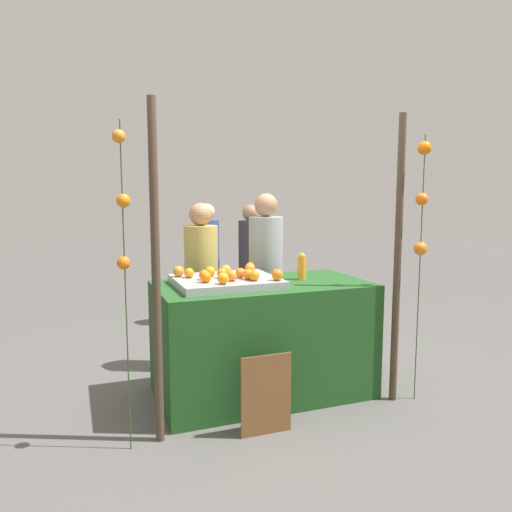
% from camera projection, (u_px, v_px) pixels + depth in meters
% --- Properties ---
extents(ground_plane, '(24.00, 24.00, 0.00)m').
position_uv_depth(ground_plane, '(262.00, 393.00, 4.04)').
color(ground_plane, '#565451').
extents(stall_counter, '(1.68, 0.89, 0.91)m').
position_uv_depth(stall_counter, '(263.00, 339.00, 3.98)').
color(stall_counter, '#1E4C1E').
rests_on(stall_counter, ground_plane).
extents(orange_tray, '(0.78, 0.67, 0.06)m').
position_uv_depth(orange_tray, '(226.00, 282.00, 3.82)').
color(orange_tray, '#9EA0A5').
rests_on(orange_tray, stall_counter).
extents(orange_0, '(0.08, 0.08, 0.08)m').
position_uv_depth(orange_0, '(248.00, 274.00, 3.73)').
color(orange_0, orange).
rests_on(orange_0, orange_tray).
extents(orange_1, '(0.08, 0.08, 0.08)m').
position_uv_depth(orange_1, '(222.00, 273.00, 3.79)').
color(orange_1, orange).
rests_on(orange_1, orange_tray).
extents(orange_2, '(0.09, 0.09, 0.09)m').
position_uv_depth(orange_2, '(277.00, 275.00, 3.69)').
color(orange_2, orange).
rests_on(orange_2, orange_tray).
extents(orange_3, '(0.08, 0.08, 0.08)m').
position_uv_depth(orange_3, '(189.00, 273.00, 3.81)').
color(orange_3, orange).
rests_on(orange_3, orange_tray).
extents(orange_4, '(0.08, 0.08, 0.08)m').
position_uv_depth(orange_4, '(223.00, 278.00, 3.55)').
color(orange_4, orange).
rests_on(orange_4, orange_tray).
extents(orange_5, '(0.08, 0.08, 0.08)m').
position_uv_depth(orange_5, '(206.00, 277.00, 3.61)').
color(orange_5, orange).
rests_on(orange_5, orange_tray).
extents(orange_6, '(0.08, 0.08, 0.08)m').
position_uv_depth(orange_6, '(250.00, 269.00, 4.00)').
color(orange_6, orange).
rests_on(orange_6, orange_tray).
extents(orange_7, '(0.08, 0.08, 0.08)m').
position_uv_depth(orange_7, '(250.00, 267.00, 4.10)').
color(orange_7, orange).
rests_on(orange_7, orange_tray).
extents(orange_8, '(0.08, 0.08, 0.08)m').
position_uv_depth(orange_8, '(240.00, 273.00, 3.80)').
color(orange_8, orange).
rests_on(orange_8, orange_tray).
extents(orange_9, '(0.08, 0.08, 0.08)m').
position_uv_depth(orange_9, '(232.00, 276.00, 3.67)').
color(orange_9, orange).
rests_on(orange_9, orange_tray).
extents(orange_10, '(0.08, 0.08, 0.08)m').
position_uv_depth(orange_10, '(254.00, 276.00, 3.68)').
color(orange_10, orange).
rests_on(orange_10, orange_tray).
extents(orange_11, '(0.08, 0.08, 0.08)m').
position_uv_depth(orange_11, '(179.00, 271.00, 3.86)').
color(orange_11, orange).
rests_on(orange_11, orange_tray).
extents(orange_12, '(0.08, 0.08, 0.08)m').
position_uv_depth(orange_12, '(226.00, 270.00, 3.94)').
color(orange_12, orange).
rests_on(orange_12, orange_tray).
extents(orange_13, '(0.08, 0.08, 0.08)m').
position_uv_depth(orange_13, '(204.00, 275.00, 3.72)').
color(orange_13, orange).
rests_on(orange_13, orange_tray).
extents(orange_14, '(0.08, 0.08, 0.08)m').
position_uv_depth(orange_14, '(210.00, 272.00, 3.86)').
color(orange_14, orange).
rests_on(orange_14, orange_tray).
extents(juice_bottle, '(0.07, 0.07, 0.22)m').
position_uv_depth(juice_bottle, '(302.00, 267.00, 4.08)').
color(juice_bottle, orange).
rests_on(juice_bottle, stall_counter).
extents(chalkboard_sign, '(0.36, 0.03, 0.57)m').
position_uv_depth(chalkboard_sign, '(266.00, 395.00, 3.32)').
color(chalkboard_sign, brown).
rests_on(chalkboard_sign, ground_plane).
extents(vendor_left, '(0.31, 0.31, 1.54)m').
position_uv_depth(vendor_left, '(202.00, 292.00, 4.54)').
color(vendor_left, tan).
rests_on(vendor_left, ground_plane).
extents(vendor_right, '(0.33, 0.33, 1.62)m').
position_uv_depth(vendor_right, '(266.00, 284.00, 4.72)').
color(vendor_right, '#99999E').
rests_on(vendor_right, ground_plane).
extents(crowd_person_0, '(0.30, 0.30, 1.50)m').
position_uv_depth(crowd_person_0, '(207.00, 268.00, 6.10)').
color(crowd_person_0, '#384C8C').
rests_on(crowd_person_0, ground_plane).
extents(crowd_person_1, '(0.30, 0.30, 1.48)m').
position_uv_depth(crowd_person_1, '(250.00, 268.00, 6.14)').
color(crowd_person_1, '#333338').
rests_on(crowd_person_1, ground_plane).
extents(canopy_post_left, '(0.06, 0.06, 2.22)m').
position_uv_depth(canopy_post_left, '(156.00, 275.00, 3.12)').
color(canopy_post_left, '#473828').
rests_on(canopy_post_left, ground_plane).
extents(canopy_post_right, '(0.06, 0.06, 2.22)m').
position_uv_depth(canopy_post_right, '(398.00, 261.00, 3.77)').
color(canopy_post_right, '#473828').
rests_on(canopy_post_right, ground_plane).
extents(garland_strand_left, '(0.10, 0.09, 2.06)m').
position_uv_depth(garland_strand_left, '(122.00, 208.00, 2.95)').
color(garland_strand_left, '#2D4C23').
rests_on(garland_strand_left, ground_plane).
extents(garland_strand_right, '(0.11, 0.11, 2.06)m').
position_uv_depth(garland_strand_right, '(422.00, 202.00, 3.72)').
color(garland_strand_right, '#2D4C23').
rests_on(garland_strand_right, ground_plane).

